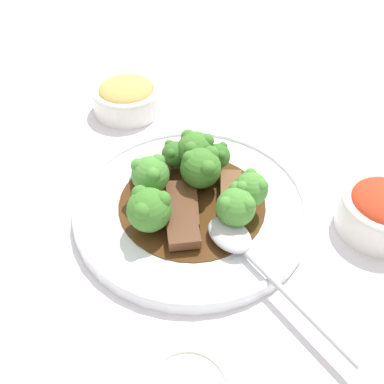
{
  "coord_description": "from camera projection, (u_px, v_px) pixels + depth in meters",
  "views": [
    {
      "loc": [
        0.36,
        0.13,
        0.41
      ],
      "look_at": [
        0.0,
        0.0,
        0.03
      ],
      "focal_mm": 42.0,
      "sensor_mm": 36.0,
      "label": 1
    }
  ],
  "objects": [
    {
      "name": "broccoli_floret_2",
      "position": [
        236.0,
        207.0,
        0.5
      ],
      "size": [
        0.05,
        0.05,
        0.05
      ],
      "color": "#8EB756",
      "rests_on": "main_plate"
    },
    {
      "name": "main_plate",
      "position": [
        192.0,
        206.0,
        0.55
      ],
      "size": [
        0.29,
        0.29,
        0.02
      ],
      "color": "white",
      "rests_on": "ground_plane"
    },
    {
      "name": "side_bowl_kimchi",
      "position": [
        383.0,
        210.0,
        0.52
      ],
      "size": [
        0.1,
        0.1,
        0.06
      ],
      "color": "white",
      "rests_on": "ground_plane"
    },
    {
      "name": "beef_strip_2",
      "position": [
        231.0,
        191.0,
        0.55
      ],
      "size": [
        0.07,
        0.04,
        0.02
      ],
      "color": "brown",
      "rests_on": "main_plate"
    },
    {
      "name": "broccoli_floret_6",
      "position": [
        149.0,
        209.0,
        0.5
      ],
      "size": [
        0.05,
        0.05,
        0.05
      ],
      "color": "#7FA84C",
      "rests_on": "main_plate"
    },
    {
      "name": "side_bowl_appetizer",
      "position": [
        127.0,
        96.0,
        0.7
      ],
      "size": [
        0.11,
        0.11,
        0.05
      ],
      "color": "white",
      "rests_on": "ground_plane"
    },
    {
      "name": "beef_strip_0",
      "position": [
        182.0,
        205.0,
        0.54
      ],
      "size": [
        0.08,
        0.06,
        0.01
      ],
      "color": "#56331E",
      "rests_on": "main_plate"
    },
    {
      "name": "broccoli_floret_7",
      "position": [
        218.0,
        156.0,
        0.57
      ],
      "size": [
        0.03,
        0.03,
        0.04
      ],
      "color": "#7FA84C",
      "rests_on": "main_plate"
    },
    {
      "name": "beef_strip_3",
      "position": [
        183.0,
        228.0,
        0.51
      ],
      "size": [
        0.06,
        0.06,
        0.01
      ],
      "color": "#56331E",
      "rests_on": "main_plate"
    },
    {
      "name": "broccoli_floret_5",
      "position": [
        251.0,
        189.0,
        0.52
      ],
      "size": [
        0.04,
        0.04,
        0.05
      ],
      "color": "#8EB756",
      "rests_on": "main_plate"
    },
    {
      "name": "ground_plane",
      "position": [
        192.0,
        211.0,
        0.56
      ],
      "size": [
        4.0,
        4.0,
        0.0
      ],
      "primitive_type": "plane",
      "color": "silver"
    },
    {
      "name": "serving_spoon",
      "position": [
        241.0,
        246.0,
        0.49
      ],
      "size": [
        0.14,
        0.19,
        0.01
      ],
      "color": "#B7B7BC",
      "rests_on": "main_plate"
    },
    {
      "name": "broccoli_floret_0",
      "position": [
        195.0,
        149.0,
        0.57
      ],
      "size": [
        0.05,
        0.05,
        0.05
      ],
      "color": "#8EB756",
      "rests_on": "main_plate"
    },
    {
      "name": "beef_strip_1",
      "position": [
        151.0,
        174.0,
        0.57
      ],
      "size": [
        0.05,
        0.05,
        0.01
      ],
      "color": "brown",
      "rests_on": "main_plate"
    },
    {
      "name": "broccoli_floret_3",
      "position": [
        175.0,
        154.0,
        0.58
      ],
      "size": [
        0.03,
        0.03,
        0.04
      ],
      "color": "#8EB756",
      "rests_on": "main_plate"
    },
    {
      "name": "broccoli_floret_4",
      "position": [
        150.0,
        174.0,
        0.53
      ],
      "size": [
        0.05,
        0.05,
        0.06
      ],
      "color": "#8EB756",
      "rests_on": "main_plate"
    },
    {
      "name": "broccoli_floret_1",
      "position": [
        203.0,
        168.0,
        0.55
      ],
      "size": [
        0.05,
        0.05,
        0.05
      ],
      "color": "#7FA84C",
      "rests_on": "main_plate"
    }
  ]
}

